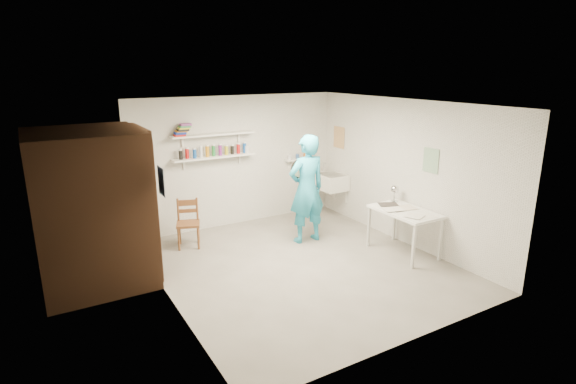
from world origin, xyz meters
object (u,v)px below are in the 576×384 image
man (307,189)px  wooden_chair (188,224)px  desk_lamp (395,189)px  belfast_sink (331,182)px  work_table (403,232)px  wall_clock (300,169)px

man → wooden_chair: bearing=-22.4°
man → desk_lamp: man is taller
belfast_sink → wooden_chair: bearing=-177.4°
belfast_sink → desk_lamp: 1.72m
work_table → wall_clock: bearing=125.8°
belfast_sink → wooden_chair: belfast_sink is taller
man → desk_lamp: 1.46m
wooden_chair → work_table: size_ratio=0.74×
belfast_sink → wooden_chair: 2.99m
work_table → wooden_chair: bearing=145.1°
wall_clock → desk_lamp: size_ratio=2.45×
belfast_sink → man: size_ratio=0.33×
wall_clock → desk_lamp: 1.61m
belfast_sink → man: bearing=-142.0°
work_table → desk_lamp: 0.75m
belfast_sink → work_table: bearing=-93.0°
man → wooden_chair: (-1.82, 0.77, -0.52)m
wooden_chair → man: bearing=-2.8°
wall_clock → wooden_chair: size_ratio=0.42×
wall_clock → work_table: size_ratio=0.31×
wooden_chair → work_table: 3.49m
man → wall_clock: size_ratio=5.56×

